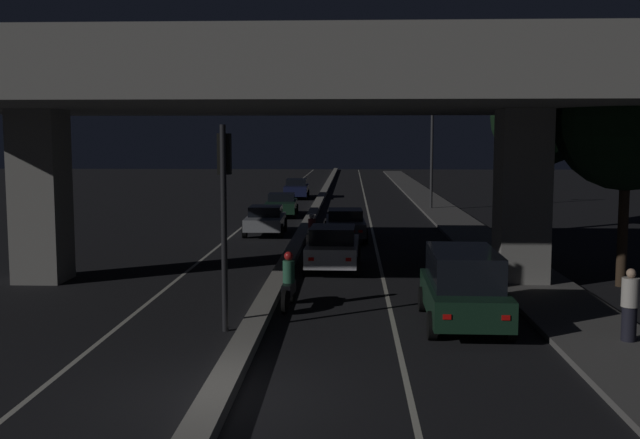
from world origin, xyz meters
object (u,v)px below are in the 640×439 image
object	(u,v)px
traffic_light_left_of_median	(224,191)
motorcycle_red_filtering_mid	(311,251)
car_dark_green_lead	(463,285)
car_silver_lead_oncoming	(266,219)
car_white_second	(333,247)
car_dark_blue_third_oncoming	(296,188)
street_lamp	(427,144)
pedestrian_on_sidewalk	(630,305)
motorcycle_black_filtering_near	(289,285)
car_dark_green_second_oncoming	(282,204)
motorcycle_white_filtering_far	(312,232)
car_grey_third	(345,224)

from	to	relation	value
traffic_light_left_of_median	motorcycle_red_filtering_mid	bearing A→B (deg)	80.11
car_dark_green_lead	car_silver_lead_oncoming	world-z (taller)	car_dark_green_lead
traffic_light_left_of_median	car_white_second	distance (m)	9.04
car_dark_green_lead	car_dark_blue_third_oncoming	world-z (taller)	car_dark_green_lead
street_lamp	pedestrian_on_sidewalk	size ratio (longest dim) A/B	4.44
traffic_light_left_of_median	motorcycle_red_filtering_mid	distance (m)	9.30
car_silver_lead_oncoming	motorcycle_black_filtering_near	xyz separation A→B (m)	(2.40, -15.53, -0.07)
pedestrian_on_sidewalk	car_dark_green_lead	bearing A→B (deg)	150.60
motorcycle_black_filtering_near	pedestrian_on_sidewalk	xyz separation A→B (m)	(7.69, -3.43, 0.28)
car_dark_green_lead	traffic_light_left_of_median	bearing A→B (deg)	98.63
car_white_second	motorcycle_red_filtering_mid	bearing A→B (deg)	64.77
car_dark_blue_third_oncoming	traffic_light_left_of_median	bearing A→B (deg)	0.35
car_dark_green_second_oncoming	motorcycle_white_filtering_far	world-z (taller)	motorcycle_white_filtering_far
car_silver_lead_oncoming	traffic_light_left_of_median	bearing A→B (deg)	2.29
traffic_light_left_of_median	car_dark_green_second_oncoming	distance (m)	26.47
street_lamp	pedestrian_on_sidewalk	xyz separation A→B (m)	(1.27, -31.55, -3.30)
street_lamp	motorcycle_black_filtering_near	bearing A→B (deg)	-102.88
street_lamp	car_dark_green_lead	distance (m)	29.94
car_white_second	car_silver_lead_oncoming	bearing A→B (deg)	21.36
traffic_light_left_of_median	car_grey_third	size ratio (longest dim) A/B	1.01
car_white_second	motorcycle_white_filtering_far	size ratio (longest dim) A/B	2.32
pedestrian_on_sidewalk	motorcycle_black_filtering_near	bearing A→B (deg)	155.95
street_lamp	car_white_second	bearing A→B (deg)	-103.73
traffic_light_left_of_median	car_dark_blue_third_oncoming	xyz separation A→B (m)	(-1.24, 39.68, -2.54)
car_grey_third	car_silver_lead_oncoming	xyz separation A→B (m)	(-3.80, 1.64, -0.00)
car_grey_third	motorcycle_black_filtering_near	xyz separation A→B (m)	(-1.39, -13.89, -0.07)
car_white_second	car_grey_third	bearing A→B (deg)	-1.14
street_lamp	motorcycle_white_filtering_far	xyz separation A→B (m)	(-6.43, -16.31, -3.63)
traffic_light_left_of_median	car_white_second	bearing A→B (deg)	74.45
car_dark_green_lead	car_dark_green_second_oncoming	distance (m)	26.45
car_dark_green_lead	car_dark_blue_third_oncoming	distance (m)	39.53
car_dark_green_lead	motorcycle_black_filtering_near	xyz separation A→B (m)	(-4.39, 1.57, -0.32)
street_lamp	car_dark_blue_third_oncoming	world-z (taller)	street_lamp
car_dark_green_lead	car_grey_third	size ratio (longest dim) A/B	0.90
car_dark_green_lead	car_white_second	world-z (taller)	car_dark_green_lead
car_silver_lead_oncoming	car_dark_green_second_oncoming	size ratio (longest dim) A/B	0.94
car_silver_lead_oncoming	motorcycle_red_filtering_mid	bearing A→B (deg)	14.90
car_white_second	motorcycle_white_filtering_far	distance (m)	5.87
motorcycle_red_filtering_mid	car_dark_green_lead	bearing A→B (deg)	-155.52
car_dark_green_second_oncoming	car_dark_blue_third_oncoming	world-z (taller)	car_dark_blue_third_oncoming
traffic_light_left_of_median	car_dark_green_second_oncoming	world-z (taller)	traffic_light_left_of_median
car_dark_blue_third_oncoming	motorcycle_white_filtering_far	size ratio (longest dim) A/B	2.63
motorcycle_black_filtering_near	car_dark_blue_third_oncoming	bearing A→B (deg)	8.41
car_silver_lead_oncoming	car_dark_green_lead	bearing A→B (deg)	20.40
traffic_light_left_of_median	car_dark_green_lead	distance (m)	6.19
car_dark_green_lead	car_grey_third	distance (m)	15.75
motorcycle_red_filtering_mid	car_dark_blue_third_oncoming	bearing A→B (deg)	2.15
car_dark_green_lead	motorcycle_white_filtering_far	world-z (taller)	car_dark_green_lead
street_lamp	motorcycle_red_filtering_mid	size ratio (longest dim) A/B	3.56
motorcycle_black_filtering_near	motorcycle_red_filtering_mid	size ratio (longest dim) A/B	0.98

